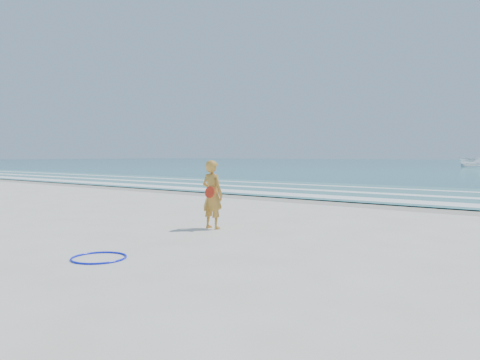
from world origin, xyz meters
The scene contains 9 objects.
ground centered at (0.00, 0.00, 0.00)m, with size 400.00×400.00×0.00m, color silver.
wet_sand centered at (0.00, 9.00, 0.00)m, with size 400.00×2.40×0.00m, color #B2A893.
shallow centered at (0.00, 14.00, 0.04)m, with size 400.00×10.00×0.01m, color #59B7AD.
foam_near centered at (0.00, 10.30, 0.05)m, with size 400.00×1.40×0.01m, color white.
foam_mid centered at (0.00, 13.20, 0.05)m, with size 400.00×0.90×0.01m, color white.
foam_far centered at (0.00, 16.50, 0.05)m, with size 400.00×0.60×0.01m, color white.
hoop centered at (1.82, -1.99, 0.02)m, with size 0.91×0.91×0.03m, color #0D1BED.
boat centered at (-7.08, 68.92, 0.84)m, with size 1.55×4.12×1.59m, color white.
woman centered at (1.18, 1.56, 0.80)m, with size 0.59×0.42×1.60m.
Camera 1 is at (8.38, -6.55, 1.70)m, focal length 35.00 mm.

